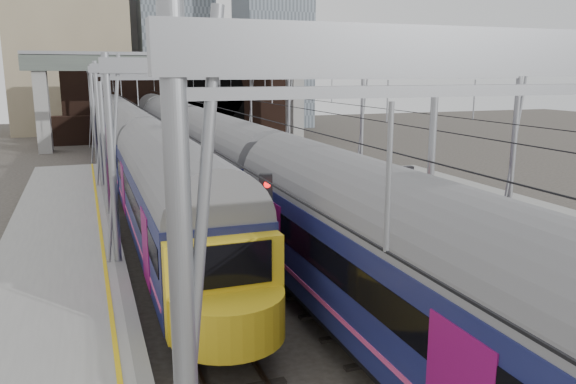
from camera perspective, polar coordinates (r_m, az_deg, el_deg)
name	(u,v)px	position (r m, az deg, el deg)	size (l,w,h in m)	color
ground	(465,360)	(16.05, 17.54, -15.94)	(160.00, 160.00, 0.00)	#38332D
platform_left	(49,362)	(15.25, -23.14, -15.61)	(4.32, 55.00, 1.12)	gray
tracks	(279,220)	(28.54, -0.93, -2.89)	(14.40, 80.00, 0.22)	#4C3828
overhead_line	(243,86)	(33.78, -4.62, 10.65)	(16.80, 80.00, 8.00)	gray
retaining_wall	(182,100)	(63.92, -10.72, 9.14)	(28.00, 2.75, 9.00)	black
overbridge	(177,73)	(57.77, -11.25, 11.74)	(28.00, 3.00, 9.25)	gray
city_skyline	(165,0)	(82.96, -12.34, 18.54)	(37.50, 27.50, 60.00)	tan
train_main	(194,143)	(38.95, -9.52, 4.91)	(3.05, 70.46, 5.16)	black
train_second	(133,145)	(39.12, -15.49, 4.65)	(3.03, 52.49, 5.13)	black
signal_near_left	(265,241)	(14.74, -2.36, -4.98)	(0.38, 0.47, 4.86)	black
signal_near_centre	(402,229)	(16.09, 11.49, -3.71)	(0.35, 0.47, 4.88)	black
equip_cover_a	(522,362)	(16.33, 22.68, -15.63)	(0.94, 0.67, 0.11)	#1B83D0
equip_cover_b	(325,288)	(19.78, 3.82, -9.72)	(0.98, 0.69, 0.11)	#1B83D0
equip_cover_c	(390,265)	(22.33, 10.34, -7.32)	(0.86, 0.60, 0.10)	#1B83D0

